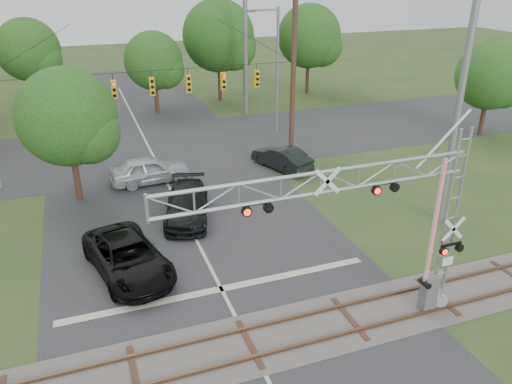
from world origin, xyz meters
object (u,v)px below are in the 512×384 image
object	(u,v)px
pickup_black	(128,257)
sedan_silver	(150,170)
traffic_signal_span	(166,81)
car_dark	(187,204)
crossing_gantry	(375,216)
streetlight	(275,65)

from	to	relation	value
pickup_black	sedan_silver	distance (m)	10.03
traffic_signal_span	pickup_black	xyz separation A→B (m)	(-4.27, -11.96, -4.89)
car_dark	sedan_silver	distance (m)	5.55
crossing_gantry	pickup_black	distance (m)	10.71
crossing_gantry	car_dark	distance (m)	12.06
car_dark	pickup_black	bearing A→B (deg)	-114.02
streetlight	pickup_black	bearing A→B (deg)	-129.11
pickup_black	car_dark	world-z (taller)	pickup_black
crossing_gantry	pickup_black	bearing A→B (deg)	140.49
crossing_gantry	sedan_silver	xyz separation A→B (m)	(-5.26, 16.12, -3.66)
pickup_black	streetlight	distance (m)	21.71
crossing_gantry	pickup_black	xyz separation A→B (m)	(-7.76, 6.40, -3.69)
traffic_signal_span	sedan_silver	bearing A→B (deg)	-128.29
traffic_signal_span	pickup_black	distance (m)	13.61
pickup_black	crossing_gantry	bearing A→B (deg)	-52.31
pickup_black	streetlight	bearing A→B (deg)	38.09
car_dark	streetlight	world-z (taller)	streetlight
car_dark	streetlight	size ratio (longest dim) A/B	0.56
crossing_gantry	car_dark	bearing A→B (deg)	111.59
crossing_gantry	streetlight	xyz separation A→B (m)	(5.64, 22.87, 0.82)
traffic_signal_span	streetlight	size ratio (longest dim) A/B	2.04
car_dark	traffic_signal_span	bearing A→B (deg)	100.18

